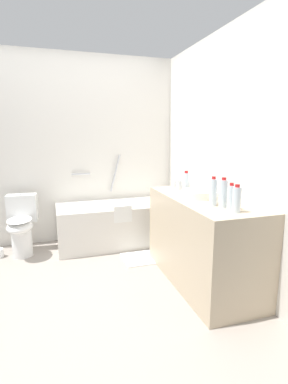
% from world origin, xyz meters
% --- Properties ---
extents(ground_plane, '(3.92, 3.92, 0.00)m').
position_xyz_m(ground_plane, '(0.00, 0.00, 0.00)').
color(ground_plane, '#9E9389').
extents(wall_back_tiled, '(3.32, 0.10, 2.45)m').
position_xyz_m(wall_back_tiled, '(0.00, 1.42, 1.22)').
color(wall_back_tiled, silver).
rests_on(wall_back_tiled, ground_plane).
extents(wall_right_mirror, '(0.10, 3.15, 2.45)m').
position_xyz_m(wall_right_mirror, '(1.51, 0.00, 1.22)').
color(wall_right_mirror, silver).
rests_on(wall_right_mirror, ground_plane).
extents(bathtub, '(1.55, 0.69, 1.16)m').
position_xyz_m(bathtub, '(0.61, 1.03, 0.29)').
color(bathtub, silver).
rests_on(bathtub, ground_plane).
extents(toilet, '(0.35, 0.55, 0.72)m').
position_xyz_m(toilet, '(-0.57, 1.01, 0.37)').
color(toilet, white).
rests_on(toilet, ground_plane).
extents(vanity_counter, '(0.60, 1.39, 0.84)m').
position_xyz_m(vanity_counter, '(1.16, -0.21, 0.42)').
color(vanity_counter, tan).
rests_on(vanity_counter, ground_plane).
extents(sink_basin, '(0.32, 0.32, 0.07)m').
position_xyz_m(sink_basin, '(1.13, -0.17, 0.88)').
color(sink_basin, white).
rests_on(sink_basin, vanity_counter).
extents(sink_faucet, '(0.13, 0.15, 0.06)m').
position_xyz_m(sink_faucet, '(1.31, -0.17, 0.87)').
color(sink_faucet, silver).
rests_on(sink_faucet, vanity_counter).
extents(water_bottle_0, '(0.06, 0.06, 0.25)m').
position_xyz_m(water_bottle_0, '(1.08, -0.50, 0.96)').
color(water_bottle_0, silver).
rests_on(water_bottle_0, vanity_counter).
extents(water_bottle_1, '(0.06, 0.06, 0.22)m').
position_xyz_m(water_bottle_1, '(1.11, 0.06, 0.95)').
color(water_bottle_1, silver).
rests_on(water_bottle_1, vanity_counter).
extents(water_bottle_2, '(0.07, 0.07, 0.22)m').
position_xyz_m(water_bottle_2, '(1.14, -0.75, 0.94)').
color(water_bottle_2, silver).
rests_on(water_bottle_2, vanity_counter).
extents(water_bottle_3, '(0.06, 0.06, 0.22)m').
position_xyz_m(water_bottle_3, '(1.15, -0.66, 0.94)').
color(water_bottle_3, silver).
rests_on(water_bottle_3, vanity_counter).
extents(water_bottle_4, '(0.06, 0.06, 0.25)m').
position_xyz_m(water_bottle_4, '(1.13, -0.58, 0.96)').
color(water_bottle_4, silver).
rests_on(water_bottle_4, vanity_counter).
extents(drinking_glass_0, '(0.06, 0.06, 0.10)m').
position_xyz_m(drinking_glass_0, '(1.13, -0.44, 0.89)').
color(drinking_glass_0, white).
rests_on(drinking_glass_0, vanity_counter).
extents(drinking_glass_1, '(0.07, 0.07, 0.10)m').
position_xyz_m(drinking_glass_1, '(1.10, 0.22, 0.89)').
color(drinking_glass_1, white).
rests_on(drinking_glass_1, vanity_counter).
extents(drinking_glass_2, '(0.07, 0.07, 0.09)m').
position_xyz_m(drinking_glass_2, '(1.10, 0.33, 0.89)').
color(drinking_glass_2, white).
rests_on(drinking_glass_2, vanity_counter).
extents(drinking_glass_3, '(0.07, 0.07, 0.08)m').
position_xyz_m(drinking_glass_3, '(1.16, 0.15, 0.88)').
color(drinking_glass_3, white).
rests_on(drinking_glass_3, vanity_counter).
extents(bath_mat, '(0.52, 0.39, 0.01)m').
position_xyz_m(bath_mat, '(0.80, 0.46, 0.01)').
color(bath_mat, white).
rests_on(bath_mat, ground_plane).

